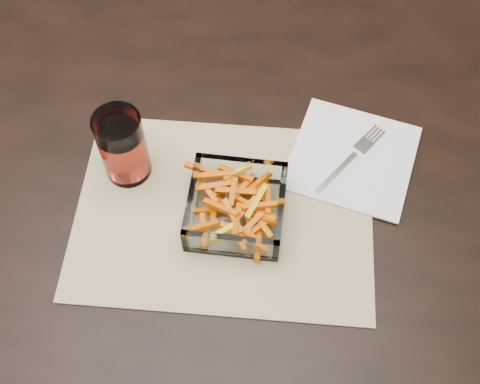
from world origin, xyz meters
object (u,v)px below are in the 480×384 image
at_px(fork, 352,157).
at_px(glass_bowl, 236,208).
at_px(dining_table, 157,198).
at_px(tumbler, 123,148).

bearing_deg(fork, glass_bowl, -108.35).
height_order(dining_table, tumbler, tumbler).
bearing_deg(dining_table, fork, 9.06).
relative_size(dining_table, glass_bowl, 11.10).
bearing_deg(glass_bowl, tumbler, 159.30).
distance_m(tumbler, fork, 0.36).
bearing_deg(glass_bowl, fork, 34.47).
xyz_separation_m(dining_table, fork, (0.32, 0.05, 0.10)).
height_order(glass_bowl, fork, glass_bowl).
bearing_deg(tumbler, dining_table, 2.75).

